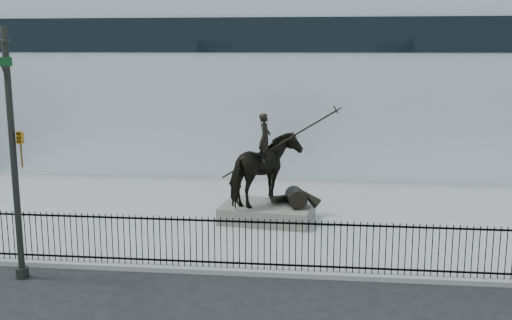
# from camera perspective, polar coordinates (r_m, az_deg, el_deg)

# --- Properties ---
(ground) EXTENTS (120.00, 120.00, 0.00)m
(ground) POSITION_cam_1_polar(r_m,az_deg,el_deg) (16.42, 1.05, -12.42)
(ground) COLOR black
(ground) RESTS_ON ground
(plaza) EXTENTS (30.00, 12.00, 0.15)m
(plaza) POSITION_cam_1_polar(r_m,az_deg,el_deg) (22.98, 2.71, -5.41)
(plaza) COLOR gray
(plaza) RESTS_ON ground
(building) EXTENTS (44.00, 14.00, 9.00)m
(building) POSITION_cam_1_polar(r_m,az_deg,el_deg) (35.12, 4.19, 7.49)
(building) COLOR silver
(building) RESTS_ON ground
(picket_fence) EXTENTS (22.10, 0.10, 1.50)m
(picket_fence) POSITION_cam_1_polar(r_m,az_deg,el_deg) (17.26, 1.46, -8.04)
(picket_fence) COLOR black
(picket_fence) RESTS_ON plaza
(statue_plinth) EXTENTS (3.53, 2.66, 0.61)m
(statue_plinth) POSITION_cam_1_polar(r_m,az_deg,el_deg) (22.11, 1.08, -5.03)
(statue_plinth) COLOR #575650
(statue_plinth) RESTS_ON plaza
(equestrian_statue) EXTENTS (4.14, 2.85, 3.54)m
(equestrian_statue) POSITION_cam_1_polar(r_m,az_deg,el_deg) (21.72, 1.26, -1.01)
(equestrian_statue) COLOR black
(equestrian_statue) RESTS_ON statue_plinth
(traffic_signal_left) EXTENTS (1.52, 4.84, 7.00)m
(traffic_signal_left) POSITION_cam_1_polar(r_m,az_deg,el_deg) (16.73, -22.80, 1.56)
(traffic_signal_left) COLOR black
(traffic_signal_left) RESTS_ON ground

